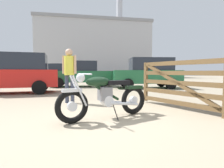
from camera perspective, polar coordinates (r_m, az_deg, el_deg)
ground_plane at (r=3.57m, az=-0.49°, el=-11.63°), size 80.00×80.00×0.00m
vintage_motorcycle at (r=3.66m, az=-2.19°, el=-4.05°), size 1.93×0.98×0.94m
timber_gate at (r=4.76m, az=23.25°, el=0.52°), size 1.26×2.33×1.60m
bystander at (r=5.60m, az=-13.49°, el=4.40°), size 0.44×0.30×1.66m
white_estate_far at (r=12.04m, az=-9.91°, el=3.22°), size 4.31×2.15×1.67m
blue_hatchback_right at (r=9.15m, az=-28.74°, el=3.14°), size 4.12×2.30×1.78m
silver_sedan_mid at (r=10.87m, az=11.33°, el=3.57°), size 4.00×2.02×1.78m
pale_sedan_back at (r=18.54m, az=-15.86°, el=3.58°), size 4.14×2.38×1.78m
industrial_building at (r=33.93m, az=-5.73°, el=10.83°), size 20.26×10.00×18.53m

